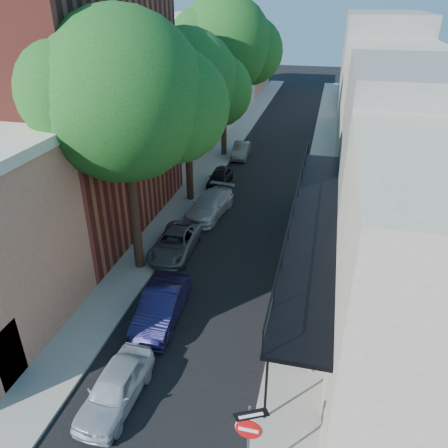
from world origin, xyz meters
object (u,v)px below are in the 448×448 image
Objects in this scene: parked_car_e at (220,177)px; oak_near at (135,100)px; oak_mid at (194,85)px; parked_car_a at (115,388)px; parked_car_f at (241,150)px; oak_far at (231,46)px; parked_car_d at (210,205)px; pedestrian at (315,346)px; parked_car_c at (175,243)px; sign_post at (249,432)px; parked_car_b at (161,306)px.

oak_near is at bearing -94.19° from parked_car_e.
parked_car_e is at bearing 72.98° from oak_mid.
parked_car_a is 1.02× the size of parked_car_f.
oak_mid is 0.86× the size of oak_far.
parked_car_d is at bearing 77.61° from oak_near.
oak_near is 9.49m from parked_car_d.
pedestrian reaches higher than parked_car_d.
parked_car_d is at bearing -83.29° from parked_car_e.
parked_car_c and parked_car_f have the same top height.
oak_mid is at bearing 95.80° from parked_car_c.
parked_car_d is at bearing -55.10° from oak_mid.
oak_near reaches higher than parked_car_f.
parked_car_e is 1.70× the size of pedestrian.
parked_car_c is (0.77, 1.43, -7.31)m from oak_near.
sign_post is 1.54× the size of pedestrian.
parked_car_b reaches higher than parked_car_d.
oak_far is 13.44m from parked_car_d.
parked_car_d is at bearing 47.88° from pedestrian.
pedestrian is at bearing -75.23° from parked_car_f.
parked_car_a is 1.07× the size of parked_car_e.
parked_car_d is at bearing 90.76° from parked_car_b.
sign_post is 5.05m from parked_car_a.
parked_car_b is at bearing -90.50° from parked_car_f.
parked_car_a is (-4.56, 1.62, -1.44)m from sign_post.
parked_car_c is at bearing -82.87° from oak_mid.
parked_car_b is (-0.02, 4.10, 0.07)m from parked_car_a.
oak_mid is 6.84m from parked_car_d.
parked_car_a is at bearing -85.47° from oak_far.
pedestrian is at bearing 26.81° from parked_car_a.
oak_far is 25.91m from parked_car_a.
oak_near is 7.48m from parked_car_c.
parked_car_b is 2.10× the size of pedestrian.
pedestrian is (6.02, -1.29, 0.42)m from parked_car_b.
parked_car_f is (-0.94, 20.23, -0.10)m from parked_car_b.
parked_car_e is at bearing 41.33° from pedestrian.
oak_far reaches higher than parked_car_c.
oak_near is 3.29× the size of parked_car_f.
oak_mid is (-6.58, 17.26, 5.02)m from sign_post.
parked_car_d is at bearing 108.80° from sign_post.
oak_mid reaches higher than parked_car_e.
oak_far reaches higher than parked_car_d.
oak_near is 2.80× the size of parked_car_b.
parked_car_e is (-0.55, 4.64, -0.08)m from parked_car_d.
pedestrian is (6.96, -21.52, 0.52)m from parked_car_f.
parked_car_a is 0.79× the size of parked_car_d.
pedestrian is at bearing -51.22° from parked_car_d.
sign_post is 0.67× the size of parked_car_d.
parked_car_d is 12.74m from pedestrian.
parked_car_a is at bearing 131.52° from pedestrian.
oak_mid is 3.09× the size of parked_car_e.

